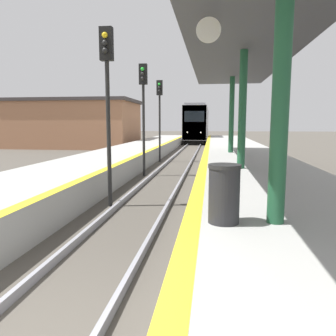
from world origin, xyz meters
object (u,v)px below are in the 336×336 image
train (197,124)px  signal_far (160,106)px  trash_bin (224,194)px  signal_near (107,85)px  signal_mid (143,99)px

train → signal_far: signal_far is taller
signal_far → trash_bin: 15.88m
signal_near → signal_far: (-0.32, 11.32, 0.00)m
signal_mid → trash_bin: bearing=-71.2°
signal_mid → trash_bin: size_ratio=5.45×
train → trash_bin: (2.15, -39.23, -1.04)m
signal_near → trash_bin: (3.15, -4.03, -2.16)m
signal_near → signal_mid: 5.66m
train → signal_near: (-0.99, -35.20, 1.12)m
train → signal_far: (-1.31, -23.88, 1.12)m
signal_far → trash_bin: bearing=-77.3°
signal_mid → signal_near: bearing=-88.4°
train → signal_mid: bearing=-92.2°
signal_near → signal_mid: size_ratio=1.00×
train → signal_near: 35.23m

